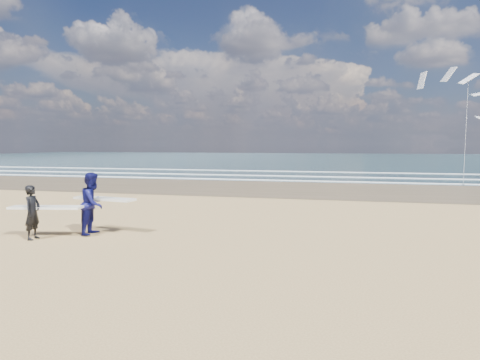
# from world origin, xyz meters

# --- Properties ---
(ocean) EXTENTS (220.00, 100.00, 0.02)m
(ocean) POSITION_xyz_m (20.00, 72.00, 0.01)
(ocean) COLOR #1A353B
(ocean) RESTS_ON ground
(surfer_near) EXTENTS (2.26, 1.16, 1.65)m
(surfer_near) POSITION_xyz_m (-1.55, 0.67, 0.85)
(surfer_near) COLOR black
(surfer_near) RESTS_ON ground
(surfer_far) EXTENTS (2.26, 1.32, 1.99)m
(surfer_far) POSITION_xyz_m (-0.24, 1.77, 1.00)
(surfer_far) COLOR #0C0D44
(surfer_far) RESTS_ON ground
(kite_1) EXTENTS (6.65, 4.83, 9.20)m
(kite_1) POSITION_xyz_m (16.19, 25.29, 5.39)
(kite_1) COLOR slate
(kite_1) RESTS_ON ground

